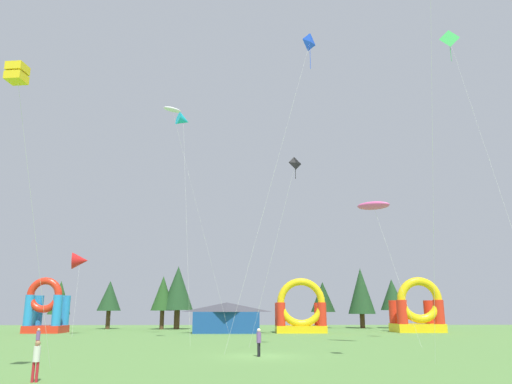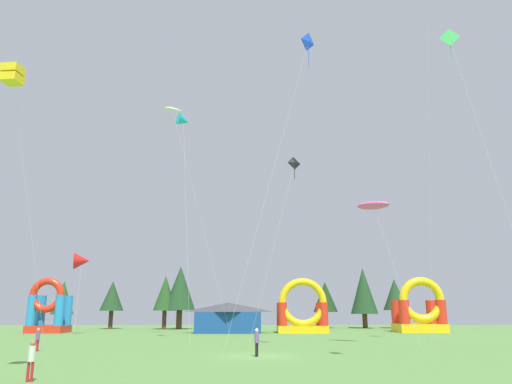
{
  "view_description": "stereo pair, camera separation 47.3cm",
  "coord_description": "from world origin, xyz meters",
  "px_view_note": "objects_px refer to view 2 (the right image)",
  "views": [
    {
      "loc": [
        -1.0,
        -32.08,
        2.9
      ],
      "look_at": [
        0.0,
        11.91,
        13.39
      ],
      "focal_mm": 34.39,
      "sensor_mm": 36.0,
      "label": 1
    },
    {
      "loc": [
        -0.53,
        -32.09,
        2.9
      ],
      "look_at": [
        0.0,
        11.91,
        13.39
      ],
      "focal_mm": 34.39,
      "sensor_mm": 36.0,
      "label": 2
    }
  ],
  "objects_px": {
    "person_midfield": "(38,337)",
    "inflatable_orange_dome": "(420,313)",
    "kite_blue_diamond": "(308,45)",
    "kite_green_diamond": "(450,41)",
    "person_near_camera": "(257,340)",
    "festival_tent": "(228,318)",
    "kite_yellow_box": "(13,75)",
    "kite_black_diamond": "(294,166)",
    "kite_white_parafoil": "(173,111)",
    "inflatable_red_slide": "(302,314)",
    "kite_pink_parafoil": "(373,205)",
    "inflatable_yellow_castle": "(48,311)",
    "kite_cyan_delta": "(183,121)",
    "kite_red_delta": "(82,261)",
    "person_left_edge": "(31,357)"
  },
  "relations": [
    {
      "from": "inflatable_red_slide",
      "to": "inflatable_orange_dome",
      "type": "xyz_separation_m",
      "value": [
        14.96,
        1.31,
        0.08
      ]
    },
    {
      "from": "kite_cyan_delta",
      "to": "kite_yellow_box",
      "type": "xyz_separation_m",
      "value": [
        -4.33,
        -23.48,
        -7.18
      ]
    },
    {
      "from": "kite_black_diamond",
      "to": "festival_tent",
      "type": "bearing_deg",
      "value": 103.41
    },
    {
      "from": "person_near_camera",
      "to": "inflatable_red_slide",
      "type": "xyz_separation_m",
      "value": [
        6.0,
        29.96,
        1.31
      ]
    },
    {
      "from": "kite_yellow_box",
      "to": "kite_blue_diamond",
      "type": "bearing_deg",
      "value": 40.04
    },
    {
      "from": "kite_blue_diamond",
      "to": "kite_green_diamond",
      "type": "height_order",
      "value": "kite_green_diamond"
    },
    {
      "from": "kite_black_diamond",
      "to": "kite_yellow_box",
      "type": "relative_size",
      "value": 1.06
    },
    {
      "from": "kite_red_delta",
      "to": "kite_white_parafoil",
      "type": "bearing_deg",
      "value": -33.41
    },
    {
      "from": "kite_cyan_delta",
      "to": "kite_yellow_box",
      "type": "bearing_deg",
      "value": -100.44
    },
    {
      "from": "kite_white_parafoil",
      "to": "kite_black_diamond",
      "type": "distance_m",
      "value": 20.54
    },
    {
      "from": "kite_red_delta",
      "to": "person_midfield",
      "type": "distance_m",
      "value": 23.04
    },
    {
      "from": "kite_cyan_delta",
      "to": "person_near_camera",
      "type": "height_order",
      "value": "kite_cyan_delta"
    },
    {
      "from": "inflatable_red_slide",
      "to": "kite_pink_parafoil",
      "type": "bearing_deg",
      "value": -79.33
    },
    {
      "from": "kite_yellow_box",
      "to": "kite_pink_parafoil",
      "type": "bearing_deg",
      "value": 43.73
    },
    {
      "from": "inflatable_orange_dome",
      "to": "inflatable_red_slide",
      "type": "bearing_deg",
      "value": -174.99
    },
    {
      "from": "kite_red_delta",
      "to": "kite_yellow_box",
      "type": "relative_size",
      "value": 0.68
    },
    {
      "from": "kite_blue_diamond",
      "to": "festival_tent",
      "type": "xyz_separation_m",
      "value": [
        -6.94,
        29.08,
        -20.18
      ]
    },
    {
      "from": "kite_black_diamond",
      "to": "kite_yellow_box",
      "type": "bearing_deg",
      "value": -130.99
    },
    {
      "from": "kite_blue_diamond",
      "to": "person_midfield",
      "type": "relative_size",
      "value": 14.51
    },
    {
      "from": "kite_pink_parafoil",
      "to": "inflatable_red_slide",
      "type": "distance_m",
      "value": 23.46
    },
    {
      "from": "kite_white_parafoil",
      "to": "person_near_camera",
      "type": "bearing_deg",
      "value": -63.9
    },
    {
      "from": "kite_yellow_box",
      "to": "person_midfield",
      "type": "distance_m",
      "value": 20.21
    },
    {
      "from": "kite_red_delta",
      "to": "kite_black_diamond",
      "type": "bearing_deg",
      "value": -42.04
    },
    {
      "from": "person_midfield",
      "to": "inflatable_red_slide",
      "type": "relative_size",
      "value": 0.24
    },
    {
      "from": "festival_tent",
      "to": "kite_yellow_box",
      "type": "bearing_deg",
      "value": -100.95
    },
    {
      "from": "inflatable_yellow_castle",
      "to": "kite_black_diamond",
      "type": "bearing_deg",
      "value": -42.33
    },
    {
      "from": "kite_cyan_delta",
      "to": "festival_tent",
      "type": "bearing_deg",
      "value": 78.4
    },
    {
      "from": "kite_cyan_delta",
      "to": "kite_black_diamond",
      "type": "bearing_deg",
      "value": -36.4
    },
    {
      "from": "kite_green_diamond",
      "to": "kite_pink_parafoil",
      "type": "bearing_deg",
      "value": 163.78
    },
    {
      "from": "kite_pink_parafoil",
      "to": "person_near_camera",
      "type": "relative_size",
      "value": 7.07
    },
    {
      "from": "kite_white_parafoil",
      "to": "kite_yellow_box",
      "type": "bearing_deg",
      "value": -94.38
    },
    {
      "from": "person_midfield",
      "to": "inflatable_yellow_castle",
      "type": "distance_m",
      "value": 28.24
    },
    {
      "from": "kite_blue_diamond",
      "to": "kite_red_delta",
      "type": "bearing_deg",
      "value": 134.38
    },
    {
      "from": "person_midfield",
      "to": "festival_tent",
      "type": "relative_size",
      "value": 0.2
    },
    {
      "from": "kite_red_delta",
      "to": "kite_black_diamond",
      "type": "relative_size",
      "value": 0.65
    },
    {
      "from": "kite_cyan_delta",
      "to": "kite_yellow_box",
      "type": "relative_size",
      "value": 1.55
    },
    {
      "from": "kite_green_diamond",
      "to": "person_near_camera",
      "type": "relative_size",
      "value": 15.73
    },
    {
      "from": "person_near_camera",
      "to": "kite_black_diamond",
      "type": "bearing_deg",
      "value": 176.94
    },
    {
      "from": "kite_red_delta",
      "to": "person_near_camera",
      "type": "bearing_deg",
      "value": -51.88
    },
    {
      "from": "kite_black_diamond",
      "to": "person_left_edge",
      "type": "bearing_deg",
      "value": -128.86
    },
    {
      "from": "kite_black_diamond",
      "to": "person_midfield",
      "type": "height_order",
      "value": "kite_black_diamond"
    },
    {
      "from": "kite_white_parafoil",
      "to": "inflatable_red_slide",
      "type": "distance_m",
      "value": 28.77
    },
    {
      "from": "kite_pink_parafoil",
      "to": "inflatable_yellow_castle",
      "type": "relative_size",
      "value": 1.8
    },
    {
      "from": "kite_white_parafoil",
      "to": "festival_tent",
      "type": "relative_size",
      "value": 3.08
    },
    {
      "from": "kite_green_diamond",
      "to": "person_near_camera",
      "type": "distance_m",
      "value": 30.78
    },
    {
      "from": "kite_red_delta",
      "to": "person_near_camera",
      "type": "relative_size",
      "value": 5.5
    },
    {
      "from": "kite_cyan_delta",
      "to": "person_near_camera",
      "type": "bearing_deg",
      "value": -60.34
    },
    {
      "from": "kite_green_diamond",
      "to": "person_left_edge",
      "type": "relative_size",
      "value": 16.37
    },
    {
      "from": "kite_red_delta",
      "to": "inflatable_orange_dome",
      "type": "distance_m",
      "value": 41.74
    },
    {
      "from": "person_midfield",
      "to": "inflatable_orange_dome",
      "type": "height_order",
      "value": "inflatable_orange_dome"
    }
  ]
}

